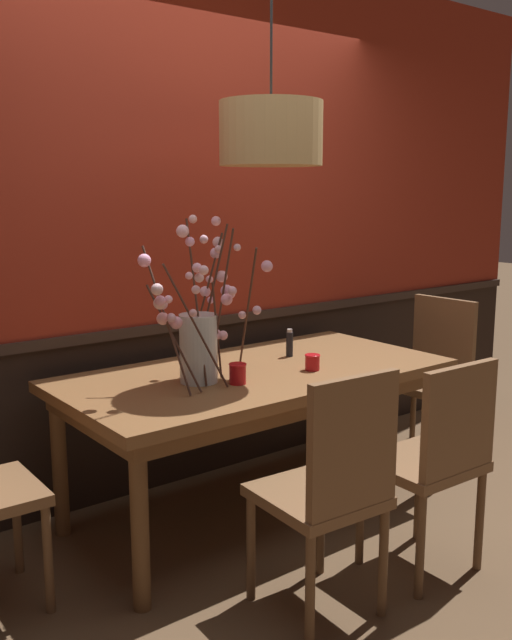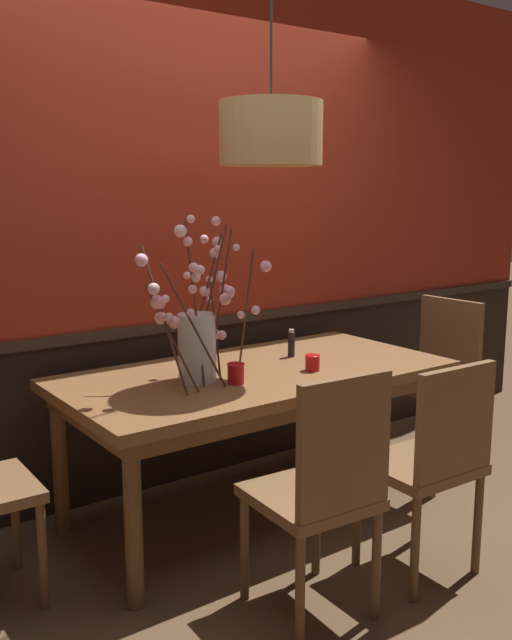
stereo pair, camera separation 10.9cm
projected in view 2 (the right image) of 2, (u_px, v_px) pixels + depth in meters
ground_plane at (256, 512)px, 3.54m from camera, size 24.00×24.00×0.00m
back_wall at (187, 224)px, 3.79m from camera, size 5.73×0.14×2.85m
dining_table at (256, 386)px, 3.42m from camera, size 1.89×0.95×0.74m
chair_near_side_left at (323, 485)px, 2.57m from camera, size 0.44×0.45×0.97m
chair_head_east_end at (438, 370)px, 4.25m from camera, size 0.42×0.47×0.95m
chair_far_side_right at (214, 371)px, 4.32m from camera, size 0.41×0.44×0.88m
chair_near_side_right at (433, 457)px, 2.86m from camera, size 0.45×0.41×0.92m
chair_far_side_left at (120, 383)px, 3.94m from camera, size 0.48×0.42×0.94m
vase_with_blossoms at (198, 335)px, 3.15m from camera, size 0.64×0.47×0.75m
candle_holder_nearer_center at (312, 363)px, 3.38m from camera, size 0.08×0.08×0.08m
candle_holder_nearer_edge at (236, 373)px, 3.15m from camera, size 0.08×0.08×0.09m
condiment_bottle at (291, 344)px, 3.66m from camera, size 0.04×0.04×0.15m
pendant_lamp at (271, 134)px, 3.19m from camera, size 0.47×0.47×1.15m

